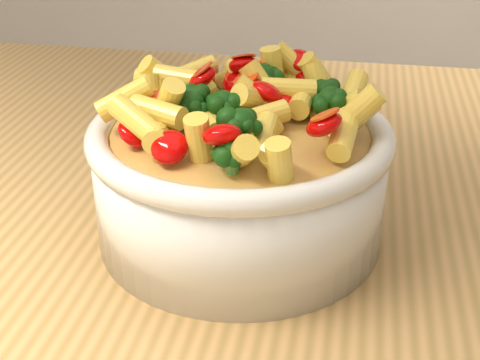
# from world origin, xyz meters

# --- Properties ---
(table) EXTENTS (1.20, 0.80, 0.90)m
(table) POSITION_xyz_m (0.00, 0.00, 0.80)
(table) COLOR tan
(table) RESTS_ON ground
(serving_bowl) EXTENTS (0.22, 0.22, 0.10)m
(serving_bowl) POSITION_xyz_m (-0.02, -0.04, 0.95)
(serving_bowl) COLOR silver
(serving_bowl) RESTS_ON table
(pasta_salad) EXTENTS (0.17, 0.17, 0.04)m
(pasta_salad) POSITION_xyz_m (-0.02, -0.04, 1.01)
(pasta_salad) COLOR #FBD94F
(pasta_salad) RESTS_ON serving_bowl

